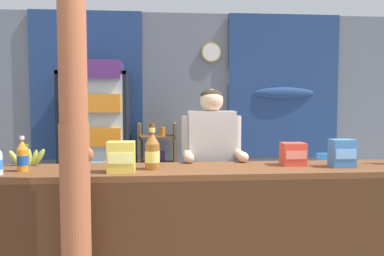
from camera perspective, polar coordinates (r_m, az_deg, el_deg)
name	(u,v)px	position (r m, az deg, el deg)	size (l,w,h in m)	color
back_wall_curtained	(194,107)	(5.17, 0.29, 3.04)	(5.52, 0.22, 2.53)	slate
stall_counter	(220,222)	(2.70, 4.15, -13.60)	(3.68, 0.53, 0.92)	brown
timber_post	(74,133)	(2.31, -16.95, -0.67)	(0.19, 0.17, 2.52)	#995133
drink_fridge	(96,133)	(4.68, -14.00, -0.77)	(0.77, 0.74, 1.84)	black
bottle_shelf_rack	(157,165)	(4.89, -5.13, -5.48)	(0.48, 0.28, 1.12)	brown
plastic_lawn_chair	(328,185)	(4.41, 19.35, -7.97)	(0.48, 0.48, 0.86)	#3884D6
shopkeeper	(212,157)	(3.20, 2.89, -4.22)	(0.49, 0.42, 1.49)	#28282D
soda_bottle_iced_tea	(152,152)	(2.65, -5.86, -3.51)	(0.10, 0.10, 0.28)	brown
soda_bottle_orange_soda	(22,156)	(2.80, -23.66, -3.83)	(0.07, 0.07, 0.23)	orange
snack_box_instant_noodle	(121,157)	(2.57, -10.37, -4.21)	(0.18, 0.13, 0.20)	#EAD14C
snack_box_crackers	(293,154)	(2.91, 14.64, -3.72)	(0.17, 0.14, 0.16)	#E5422D
snack_box_biscuit	(342,153)	(2.93, 21.21, -3.47)	(0.16, 0.12, 0.20)	#3D75B7
banana_bunch	(27,157)	(3.03, -23.11, -3.99)	(0.28, 0.07, 0.16)	#B7C647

